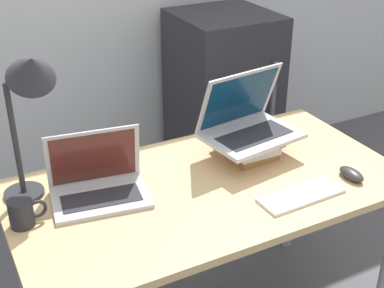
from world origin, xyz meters
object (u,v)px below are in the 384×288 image
Objects in this scene: mini_fridge at (222,105)px; laptop_on_books at (247,123)px; laptop_left at (98,184)px; wireless_keyboard at (301,195)px; mouse at (351,174)px; mug at (22,213)px; desk_lamp at (30,86)px; book_stack at (248,144)px.

laptop_on_books is at bearing -115.10° from mini_fridge.
laptop_left is at bearing -178.24° from laptop_on_books.
mouse is at bearing 3.36° from wireless_keyboard.
mouse is (0.25, -0.34, -0.12)m from laptop_on_books.
mouse is 1.18m from mug.
desk_lamp reaches higher than laptop_left.
desk_lamp is at bearing -146.00° from mini_fridge.
desk_lamp is at bearing 53.92° from mug.
mug is 0.12× the size of mini_fridge.
wireless_keyboard is (-0.00, -0.35, -0.04)m from book_stack.
book_stack reaches higher than wireless_keyboard.
laptop_on_books is (0.63, 0.02, 0.09)m from laptop_left.
mini_fridge reaches higher than book_stack.
laptop_left reaches higher than wireless_keyboard.
laptop_left is 0.93m from mouse.
book_stack is 0.42× the size of desk_lamp.
mug is (-0.27, -0.05, 0.00)m from laptop_left.
mug is at bearing 162.60° from wireless_keyboard.
book_stack is 1.01m from mini_fridge.
desk_lamp is at bearing 158.23° from mouse.
laptop_left is 0.71m from wireless_keyboard.
book_stack is 0.91m from mug.
laptop_left reaches higher than mouse.
book_stack is at bearing 4.45° from mug.
desk_lamp is (-1.04, 0.41, 0.39)m from mouse.
desk_lamp is (-0.79, 0.07, 0.27)m from laptop_on_books.
laptop_left is at bearing -29.38° from desk_lamp.
mouse is 1.19m from desk_lamp.
mouse is at bearing -20.21° from laptop_left.
laptop_left is 0.41m from desk_lamp.
mini_fridge is (0.17, 1.23, -0.23)m from mouse.
mini_fridge is at bearing 41.08° from laptop_left.
desk_lamp reaches higher than laptop_on_books.
book_stack reaches higher than mouse.
desk_lamp is (-0.80, 0.08, 0.37)m from book_stack.
mouse is at bearing -54.10° from laptop_on_books.
laptop_on_books is (-0.01, 0.00, 0.09)m from book_stack.
mouse reaches higher than wireless_keyboard.
mug is (-1.14, 0.27, 0.03)m from mouse.
laptop_on_books reaches higher than mini_fridge.
book_stack is at bearing -114.74° from mini_fridge.
mug is 0.41m from desk_lamp.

